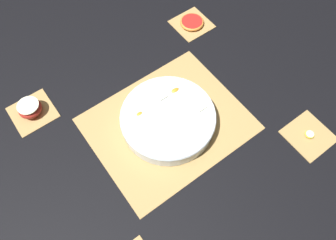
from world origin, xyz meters
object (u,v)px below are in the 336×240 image
at_px(apple_half, 30,108).
at_px(banana_coin_single, 310,134).
at_px(grapefruit_slice, 192,22).
at_px(fruit_salad_bowl, 168,118).

height_order(apple_half, banana_coin_single, apple_half).
relative_size(apple_half, banana_coin_single, 2.55).
bearing_deg(banana_coin_single, grapefruit_slice, 90.00).
xyz_separation_m(fruit_salad_bowl, grapefruit_slice, (0.33, 0.30, -0.02)).
relative_size(banana_coin_single, grapefruit_slice, 0.32).
distance_m(apple_half, banana_coin_single, 0.89).
bearing_deg(fruit_salad_bowl, banana_coin_single, -41.91).
height_order(fruit_salad_bowl, banana_coin_single, fruit_salad_bowl).
xyz_separation_m(apple_half, grapefruit_slice, (0.67, -0.00, -0.02)).
relative_size(fruit_salad_bowl, grapefruit_slice, 3.29).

